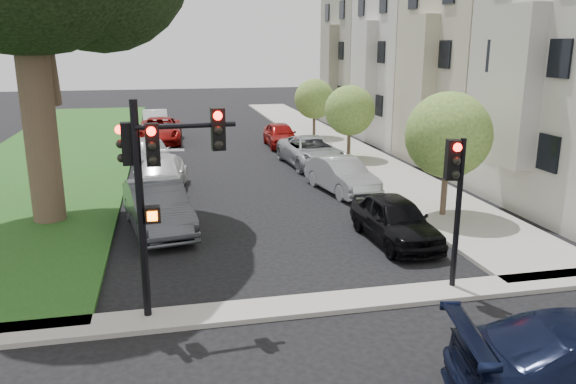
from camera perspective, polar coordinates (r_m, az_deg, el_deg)
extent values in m
plane|color=black|center=(11.68, 5.47, -15.79)|extent=(140.00, 140.00, 0.00)
cube|color=#2C5B20|center=(34.55, -21.92, 3.93)|extent=(8.00, 44.00, 0.12)
cube|color=#9D9C92|center=(35.48, 4.09, 5.22)|extent=(3.50, 44.00, 0.12)
cube|color=#9D9C92|center=(13.34, 2.82, -11.34)|extent=(60.00, 1.00, 0.12)
cube|color=#A1A19A|center=(21.22, 21.93, 9.87)|extent=(0.70, 2.20, 5.50)
cube|color=black|center=(21.34, 22.87, 12.51)|extent=(0.08, 3.60, 6.00)
cube|color=tan|center=(29.57, 20.15, 12.10)|extent=(7.00, 7.40, 10.00)
cube|color=tan|center=(27.74, 13.18, 11.45)|extent=(0.70, 2.20, 5.50)
cube|color=black|center=(27.84, 13.87, 13.48)|extent=(0.08, 3.60, 6.00)
cube|color=#BDB7B0|center=(36.14, 13.71, 12.90)|extent=(7.00, 7.40, 10.00)
cube|color=#BDB7B0|center=(34.66, 7.79, 12.29)|extent=(0.70, 2.20, 5.50)
cube|color=black|center=(34.74, 8.33, 13.92)|extent=(0.08, 3.60, 6.00)
cube|color=#7D785A|center=(43.02, 9.27, 13.36)|extent=(7.00, 7.40, 10.00)
cube|color=#7D785A|center=(41.78, 4.20, 12.78)|extent=(0.70, 2.20, 5.50)
cube|color=black|center=(41.85, 4.63, 14.15)|extent=(0.08, 3.60, 6.00)
cylinder|color=brown|center=(20.20, -24.05, 7.68)|extent=(1.07, 1.07, 7.75)
cylinder|color=brown|center=(20.31, 15.59, 0.33)|extent=(0.21, 0.21, 2.10)
sphere|color=#4C6F2C|center=(19.94, 15.96, 5.60)|extent=(2.94, 2.94, 2.94)
cylinder|color=brown|center=(29.81, 6.20, 5.04)|extent=(0.19, 0.19, 1.86)
sphere|color=#4C6F2C|center=(29.57, 6.29, 8.24)|extent=(2.61, 2.61, 2.61)
cylinder|color=brown|center=(36.53, 2.66, 6.87)|extent=(0.18, 0.18, 1.82)
sphere|color=#4C6F2C|center=(36.34, 2.69, 9.43)|extent=(2.55, 2.55, 2.55)
cylinder|color=black|center=(12.27, -14.70, -2.29)|extent=(0.18, 0.18, 4.86)
cylinder|color=black|center=(11.87, -10.30, 6.65)|extent=(2.06, 0.25, 0.11)
cube|color=black|center=(11.92, -13.59, 4.68)|extent=(0.30, 0.26, 0.89)
cube|color=black|center=(11.92, -7.12, 6.35)|extent=(0.30, 0.26, 0.89)
cube|color=black|center=(12.17, -16.00, 4.73)|extent=(0.26, 0.30, 0.89)
sphere|color=#FF0C05|center=(11.73, -13.69, 6.01)|extent=(0.19, 0.19, 0.19)
sphere|color=black|center=(11.84, -13.52, 3.15)|extent=(0.19, 0.19, 0.19)
cube|color=black|center=(12.26, -13.61, -2.23)|extent=(0.34, 0.25, 0.36)
cube|color=#FF5905|center=(12.14, -13.62, -2.41)|extent=(0.21, 0.03, 0.21)
cylinder|color=black|center=(14.14, 16.84, -2.40)|extent=(0.16, 0.16, 3.81)
cube|color=black|center=(13.69, 16.36, 3.15)|extent=(0.34, 0.31, 0.95)
sphere|color=#FF0C05|center=(13.50, 16.76, 4.36)|extent=(0.20, 0.20, 0.20)
imported|color=black|center=(17.57, 10.82, -2.75)|extent=(1.84, 4.26, 1.43)
imported|color=#999BA0|center=(23.17, 5.47, 1.70)|extent=(2.20, 4.50, 1.42)
imported|color=#999BA0|center=(28.13, 2.45, 4.12)|extent=(2.80, 5.44, 1.47)
imported|color=maroon|center=(33.59, -0.77, 5.84)|extent=(1.73, 4.19, 1.42)
imported|color=#3F4247|center=(18.76, -13.10, -1.48)|extent=(2.52, 5.07, 1.60)
imported|color=silver|center=(23.64, -12.86, 1.66)|extent=(2.53, 5.11, 1.43)
imported|color=#999BA0|center=(28.90, -13.75, 4.00)|extent=(2.48, 4.55, 1.47)
imported|color=maroon|center=(35.70, -12.90, 6.11)|extent=(2.82, 5.71, 1.56)
imported|color=silver|center=(40.08, -13.31, 6.99)|extent=(1.79, 4.72, 1.54)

